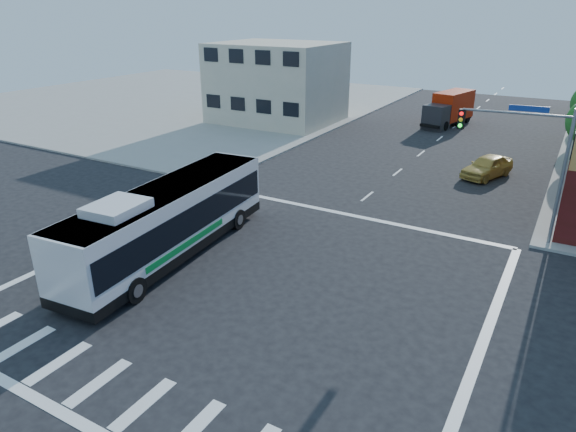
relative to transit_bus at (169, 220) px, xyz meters
The scene contains 7 objects.
ground 5.53m from the transit_bus, ahead, with size 120.00×120.00×0.00m, color black.
sidewalk_nw 45.81m from the transit_bus, 130.63° to the left, with size 50.00×50.00×0.15m, color gray.
building_west 32.06m from the transit_bus, 111.70° to the left, with size 12.06×10.06×8.00m.
signal_mast_ne 17.90m from the transit_bus, 35.98° to the left, with size 7.91×1.13×8.07m.
transit_bus is the anchor object (origin of this frame).
box_truck 37.18m from the transit_bus, 83.32° to the left, with size 3.69×7.70×3.34m.
parked_car 23.60m from the transit_bus, 62.02° to the left, with size 1.87×4.66×1.59m, color gold.
Camera 1 is at (11.09, -16.56, 11.42)m, focal length 32.00 mm.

